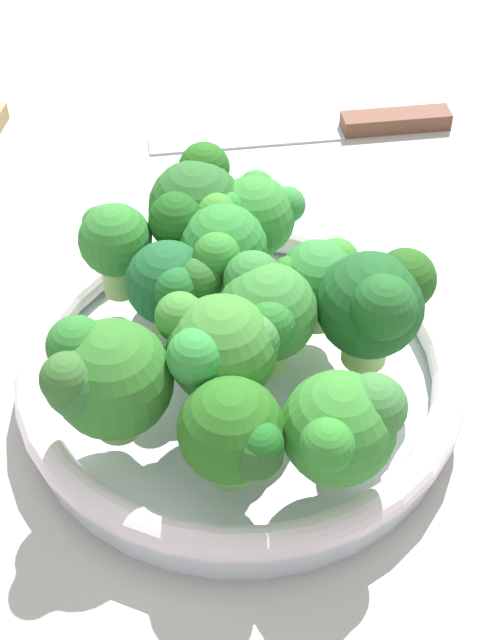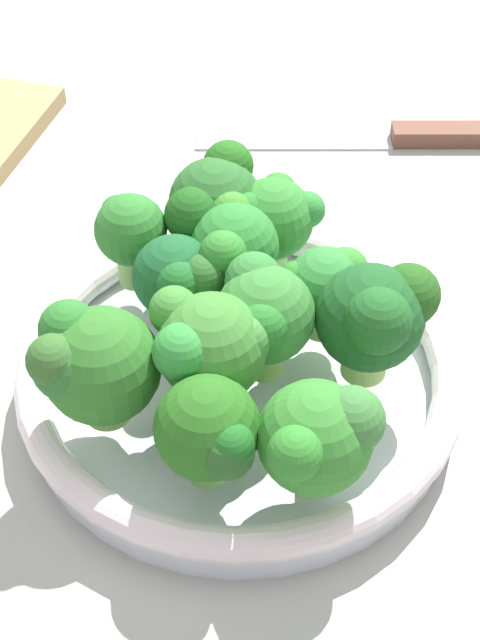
% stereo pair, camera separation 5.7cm
% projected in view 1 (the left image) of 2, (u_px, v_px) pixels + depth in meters
% --- Properties ---
extents(ground_plane, '(1.30, 1.30, 0.03)m').
position_uv_depth(ground_plane, '(234.00, 379.00, 0.64)').
color(ground_plane, '#A4A99F').
extents(bowl, '(0.28, 0.28, 0.04)m').
position_uv_depth(bowl, '(240.00, 375.00, 0.60)').
color(bowl, white).
rests_on(bowl, ground_plane).
extents(broccoli_floret_0, '(0.06, 0.06, 0.07)m').
position_uv_depth(broccoli_floret_0, '(235.00, 435.00, 0.49)').
color(broccoli_floret_0, '#77BE5A').
rests_on(broccoli_floret_0, bowl).
extents(broccoli_floret_1, '(0.07, 0.07, 0.08)m').
position_uv_depth(broccoli_floret_1, '(214.00, 349.00, 0.52)').
color(broccoli_floret_1, '#77B859').
rests_on(broccoli_floret_1, bowl).
extents(broccoli_floret_2, '(0.06, 0.06, 0.07)m').
position_uv_depth(broccoli_floret_2, '(174.00, 284.00, 0.57)').
color(broccoli_floret_2, '#75B25F').
rests_on(broccoli_floret_2, bowl).
extents(broccoli_floret_3, '(0.07, 0.07, 0.07)m').
position_uv_depth(broccoli_floret_3, '(343.00, 427.00, 0.50)').
color(broccoli_floret_3, '#9ED572').
rests_on(broccoli_floret_3, bowl).
extents(broccoli_floret_4, '(0.07, 0.07, 0.08)m').
position_uv_depth(broccoli_floret_4, '(103.00, 378.00, 0.51)').
color(broccoli_floret_4, '#97D065').
rests_on(broccoli_floret_4, bowl).
extents(broccoli_floret_5, '(0.07, 0.07, 0.08)m').
position_uv_depth(broccoli_floret_5, '(375.00, 303.00, 0.55)').
color(broccoli_floret_5, '#9ED265').
rests_on(broccoli_floret_5, bowl).
extents(broccoli_floret_6, '(0.06, 0.06, 0.07)m').
position_uv_depth(broccoli_floret_6, '(254.00, 215.00, 0.62)').
color(broccoli_floret_6, '#9AD464').
rests_on(broccoli_floret_6, bowl).
extents(broccoli_floret_7, '(0.06, 0.06, 0.07)m').
position_uv_depth(broccoli_floret_7, '(265.00, 311.00, 0.55)').
color(broccoli_floret_7, '#85C355').
rests_on(broccoli_floret_7, bowl).
extents(broccoli_floret_8, '(0.05, 0.05, 0.06)m').
position_uv_depth(broccoli_floret_8, '(319.00, 279.00, 0.59)').
color(broccoli_floret_8, '#96C969').
rests_on(broccoli_floret_8, bowl).
extents(broccoli_floret_9, '(0.05, 0.05, 0.07)m').
position_uv_depth(broccoli_floret_9, '(114.00, 240.00, 0.60)').
color(broccoli_floret_9, '#95CA67').
rests_on(broccoli_floret_9, bowl).
extents(broccoli_floret_10, '(0.06, 0.07, 0.07)m').
position_uv_depth(broccoli_floret_10, '(220.00, 246.00, 0.59)').
color(broccoli_floret_10, '#8BC85C').
rests_on(broccoli_floret_10, bowl).
extents(broccoli_floret_11, '(0.06, 0.08, 0.08)m').
position_uv_depth(broccoli_floret_11, '(195.00, 205.00, 0.62)').
color(broccoli_floret_11, '#8DCA66').
rests_on(broccoli_floret_11, bowl).
extents(knife, '(0.26, 0.08, 0.01)m').
position_uv_depth(knife, '(343.00, 127.00, 0.83)').
color(knife, silver).
rests_on(knife, ground_plane).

